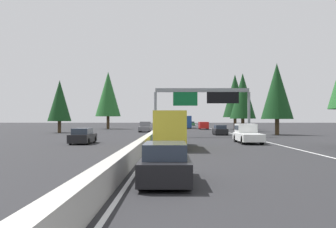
% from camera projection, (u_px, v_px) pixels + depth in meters
% --- Properties ---
extents(ground_plane, '(320.00, 320.00, 0.00)m').
position_uv_depth(ground_plane, '(161.00, 132.00, 64.04)').
color(ground_plane, '#262628').
extents(median_barrier, '(180.00, 0.56, 0.90)m').
position_uv_depth(median_barrier, '(163.00, 127.00, 84.04)').
color(median_barrier, '#ADAAA3').
rests_on(median_barrier, ground).
extents(shoulder_stripe_right, '(160.00, 0.16, 0.01)m').
position_uv_depth(shoulder_stripe_right, '(218.00, 130.00, 73.92)').
color(shoulder_stripe_right, silver).
rests_on(shoulder_stripe_right, ground).
extents(shoulder_stripe_median, '(160.00, 0.16, 0.01)m').
position_uv_depth(shoulder_stripe_median, '(164.00, 130.00, 74.03)').
color(shoulder_stripe_median, silver).
rests_on(shoulder_stripe_median, ground).
extents(sign_gantry_overhead, '(0.50, 12.68, 6.39)m').
position_uv_depth(sign_gantry_overhead, '(203.00, 98.00, 46.70)').
color(sign_gantry_overhead, gray).
rests_on(sign_gantry_overhead, ground).
extents(sedan_near_right, '(4.40, 1.80, 1.47)m').
position_uv_depth(sedan_near_right, '(165.00, 164.00, 13.14)').
color(sedan_near_right, black).
rests_on(sedan_near_right, ground).
extents(box_truck_near_center, '(8.50, 2.40, 2.95)m').
position_uv_depth(box_truck_near_center, '(170.00, 128.00, 28.90)').
color(box_truck_near_center, gold).
rests_on(box_truck_near_center, ground).
extents(sedan_mid_left, '(4.40, 1.80, 1.47)m').
position_uv_depth(sedan_mid_left, '(220.00, 130.00, 52.19)').
color(sedan_mid_left, black).
rests_on(sedan_mid_left, ground).
extents(sedan_distant_b, '(4.40, 1.80, 1.47)m').
position_uv_depth(sedan_distant_b, '(192.00, 124.00, 125.61)').
color(sedan_distant_b, '#2D6B38').
rests_on(sedan_distant_b, ground).
extents(minivan_far_left, '(5.00, 1.95, 1.69)m').
position_uv_depth(minivan_far_left, '(203.00, 125.00, 80.18)').
color(minivan_far_left, red).
rests_on(minivan_far_left, ground).
extents(bus_far_center, '(11.50, 2.55, 3.10)m').
position_uv_depth(bus_far_center, '(185.00, 121.00, 91.15)').
color(bus_far_center, '#1E4793').
rests_on(bus_far_center, ground).
extents(pickup_mid_right, '(5.60, 2.00, 1.86)m').
position_uv_depth(pickup_mid_right, '(247.00, 134.00, 34.70)').
color(pickup_mid_right, white).
rests_on(pickup_mid_right, ground).
extents(oncoming_near, '(5.60, 2.00, 1.86)m').
position_uv_depth(oncoming_near, '(145.00, 127.00, 64.66)').
color(oncoming_near, slate).
rests_on(oncoming_near, ground).
extents(oncoming_far, '(4.40, 1.80, 1.47)m').
position_uv_depth(oncoming_far, '(83.00, 136.00, 33.72)').
color(oncoming_far, black).
rests_on(oncoming_far, ground).
extents(conifer_right_near, '(4.68, 4.68, 10.64)m').
position_uv_depth(conifer_right_near, '(277.00, 91.00, 52.46)').
color(conifer_right_near, '#4C3823').
rests_on(conifer_right_near, ground).
extents(conifer_right_mid, '(4.82, 4.82, 10.96)m').
position_uv_depth(conifer_right_mid, '(243.00, 96.00, 66.60)').
color(conifer_right_mid, '#4C3823').
rests_on(conifer_right_mid, ground).
extents(conifer_right_far, '(5.51, 5.51, 12.53)m').
position_uv_depth(conifer_right_far, '(235.00, 96.00, 80.76)').
color(conifer_right_far, '#4C3823').
rests_on(conifer_right_far, ground).
extents(conifer_left_near, '(3.96, 3.96, 9.00)m').
position_uv_depth(conifer_left_near, '(60.00, 101.00, 60.59)').
color(conifer_left_near, '#4C3823').
rests_on(conifer_left_near, ground).
extents(conifer_left_mid, '(5.95, 5.95, 13.52)m').
position_uv_depth(conifer_left_mid, '(108.00, 94.00, 83.79)').
color(conifer_left_mid, '#4C3823').
rests_on(conifer_left_mid, ground).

